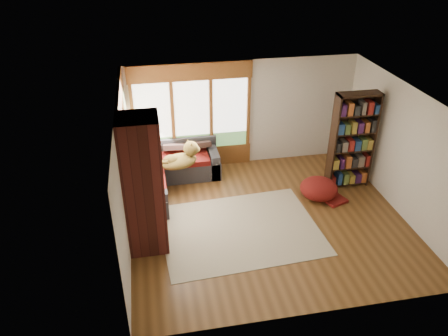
{
  "coord_description": "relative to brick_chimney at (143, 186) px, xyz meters",
  "views": [
    {
      "loc": [
        -2.21,
        -6.93,
        5.34
      ],
      "look_at": [
        -0.79,
        0.61,
        0.95
      ],
      "focal_mm": 35.0,
      "sensor_mm": 36.0,
      "label": 1
    }
  ],
  "objects": [
    {
      "name": "windows_back",
      "position": [
        1.2,
        2.82,
        0.05
      ],
      "size": [
        2.82,
        0.1,
        1.9
      ],
      "color": "brown",
      "rests_on": "wall_back"
    },
    {
      "name": "ceiling",
      "position": [
        2.4,
        0.35,
        1.3
      ],
      "size": [
        5.5,
        5.5,
        0.0
      ],
      "primitive_type": "plane",
      "color": "white"
    },
    {
      "name": "roller_blind",
      "position": [
        -0.29,
        2.38,
        0.45
      ],
      "size": [
        0.03,
        0.72,
        0.9
      ],
      "primitive_type": "cube",
      "color": "#6E7D56",
      "rests_on": "wall_left"
    },
    {
      "name": "pouf",
      "position": [
        3.71,
        0.94,
        -1.07
      ],
      "size": [
        0.82,
        0.82,
        0.44
      ],
      "primitive_type": "ellipsoid",
      "rotation": [
        0.0,
        0.0,
        -0.0
      ],
      "color": "maroon",
      "rests_on": "area_rug"
    },
    {
      "name": "wall_front",
      "position": [
        2.4,
        -2.15,
        0.0
      ],
      "size": [
        5.5,
        0.04,
        2.6
      ],
      "primitive_type": "cube",
      "color": "silver",
      "rests_on": "ground"
    },
    {
      "name": "floor",
      "position": [
        2.4,
        0.35,
        -1.3
      ],
      "size": [
        5.5,
        5.5,
        0.0
      ],
      "primitive_type": "plane",
      "color": "#593718",
      "rests_on": "ground"
    },
    {
      "name": "brick_chimney",
      "position": [
        0.0,
        0.0,
        0.0
      ],
      "size": [
        0.7,
        0.7,
        2.6
      ],
      "primitive_type": "cube",
      "color": "#471914",
      "rests_on": "ground"
    },
    {
      "name": "sectional_sofa",
      "position": [
        0.45,
        2.05,
        -1.0
      ],
      "size": [
        2.2,
        2.2,
        0.8
      ],
      "rotation": [
        0.0,
        0.0,
        0.04
      ],
      "color": "#2D2D32",
      "rests_on": "ground"
    },
    {
      "name": "wall_left",
      "position": [
        -0.35,
        0.35,
        0.0
      ],
      "size": [
        0.04,
        5.0,
        2.6
      ],
      "primitive_type": "cube",
      "color": "silver",
      "rests_on": "ground"
    },
    {
      "name": "dog_tan",
      "position": [
        0.83,
        1.89,
        -0.52
      ],
      "size": [
        0.99,
        0.78,
        0.49
      ],
      "rotation": [
        0.0,
        0.0,
        0.33
      ],
      "color": "brown",
      "rests_on": "sectional_sofa"
    },
    {
      "name": "bookshelf",
      "position": [
        4.54,
        1.34,
        -0.19
      ],
      "size": [
        0.95,
        0.32,
        2.22
      ],
      "color": "black",
      "rests_on": "ground"
    },
    {
      "name": "wall_right",
      "position": [
        5.15,
        0.35,
        0.0
      ],
      "size": [
        0.04,
        5.0,
        2.6
      ],
      "primitive_type": "cube",
      "color": "silver",
      "rests_on": "ground"
    },
    {
      "name": "dog_brindle",
      "position": [
        0.05,
        1.65,
        -0.53
      ],
      "size": [
        0.65,
        0.91,
        0.46
      ],
      "rotation": [
        0.0,
        0.0,
        1.39
      ],
      "color": "black",
      "rests_on": "sectional_sofa"
    },
    {
      "name": "windows_left",
      "position": [
        -0.32,
        1.55,
        0.05
      ],
      "size": [
        0.1,
        2.62,
        1.9
      ],
      "color": "brown",
      "rests_on": "wall_left"
    },
    {
      "name": "throw_pillows",
      "position": [
        0.48,
        2.2,
        -0.51
      ],
      "size": [
        1.98,
        1.68,
        0.45
      ],
      "color": "#35231F",
      "rests_on": "sectional_sofa"
    },
    {
      "name": "wall_back",
      "position": [
        2.4,
        2.85,
        0.0
      ],
      "size": [
        5.5,
        0.04,
        2.6
      ],
      "primitive_type": "cube",
      "color": "silver",
      "rests_on": "ground"
    },
    {
      "name": "area_rug",
      "position": [
        1.77,
        0.12,
        -1.29
      ],
      "size": [
        3.18,
        2.51,
        0.01
      ],
      "primitive_type": "cube",
      "rotation": [
        0.0,
        0.0,
        0.06
      ],
      "color": "silver",
      "rests_on": "ground"
    }
  ]
}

